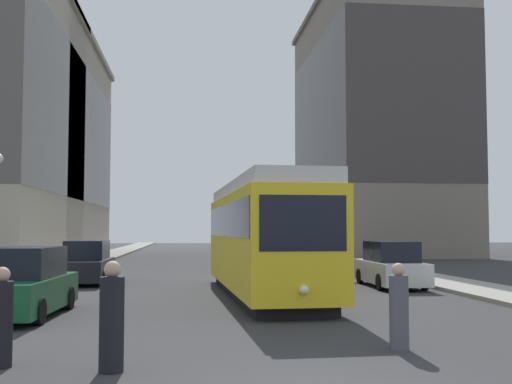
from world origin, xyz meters
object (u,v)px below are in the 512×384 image
Objects in this scene: parked_car_left_near at (23,284)px; pedestrian_crossing_far at (399,309)px; pedestrian_crossing_near at (1,320)px; streetcar at (263,235)px; pedestrian_on_sidewalk at (112,320)px; parked_car_right_far at (390,266)px; transit_bus at (293,236)px; parked_car_left_mid at (87,263)px.

parked_car_left_near is 2.94× the size of pedestrian_crossing_far.
pedestrian_crossing_near is (1.23, -6.17, -0.07)m from parked_car_left_near.
streetcar reaches higher than pedestrian_on_sidewalk.
parked_car_right_far reaches higher than pedestrian_on_sidewalk.
parked_car_left_near is 9.92m from pedestrian_crossing_far.
parked_car_left_near is at bearing 31.79° from parked_car_right_far.
parked_car_left_near is at bearing -118.80° from transit_bus.
streetcar is 9.10m from parked_car_left_mid.
parked_car_left_near is 10.22m from parked_car_left_mid.
parked_car_left_mid is at bearing -12.20° from parked_car_right_far.
transit_bus is 7.37× the size of pedestrian_crossing_far.
parked_car_right_far is (5.48, 2.81, -1.26)m from streetcar.
parked_car_left_near is 2.91× the size of pedestrian_crossing_near.
transit_bus reaches higher than pedestrian_crossing_far.
pedestrian_on_sidewalk is (-9.25, -13.89, -0.02)m from parked_car_right_far.
parked_car_right_far is (12.35, -3.03, 0.00)m from parked_car_left_mid.
parked_car_left_near is (-6.86, -4.37, -1.26)m from streetcar.
parked_car_left_near and parked_car_right_far have the same top height.
pedestrian_crossing_far is at bearing -94.31° from transit_bus.
pedestrian_crossing_near is 1.01× the size of pedestrian_crossing_far.
pedestrian_crossing_near is at bearing -120.61° from streetcar.
streetcar is 2.63× the size of parked_car_left_mid.
pedestrian_on_sidewalk is (3.09, -6.70, -0.02)m from parked_car_left_near.
parked_car_right_far is at bearing 17.99° from pedestrian_crossing_far.
parked_car_left_mid is at bearing -141.18° from transit_bus.
transit_bus is 11.41m from parked_car_right_far.
parked_car_left_near is 14.28m from parked_car_right_far.
parked_car_left_near reaches higher than pedestrian_crossing_near.
parked_car_left_mid is at bearing -128.53° from pedestrian_crossing_near.
pedestrian_on_sidewalk reaches higher than pedestrian_crossing_near.
transit_bus is at bearing 30.98° from pedestrian_crossing_far.
streetcar is 1.05× the size of transit_bus.
parked_car_right_far reaches higher than pedestrian_crossing_near.
pedestrian_crossing_far is at bearing 22.25° from pedestrian_on_sidewalk.
transit_bus is 7.31× the size of pedestrian_crossing_near.
transit_bus is 26.09m from pedestrian_on_sidewalk.
transit_bus reaches higher than pedestrian_on_sidewalk.
transit_bus is at bearing 82.50° from pedestrian_on_sidewalk.
parked_car_left_near is 7.38m from pedestrian_on_sidewalk.
transit_bus reaches higher than parked_car_left_near.
parked_car_left_mid is (-6.86, 5.84, -1.26)m from streetcar.
pedestrian_crossing_near is 0.93× the size of pedestrian_on_sidewalk.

